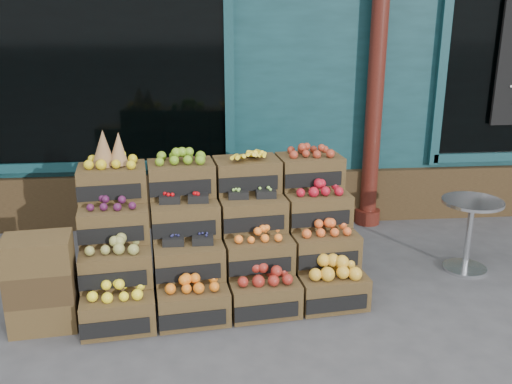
{
  "coord_description": "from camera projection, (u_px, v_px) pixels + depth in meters",
  "views": [
    {
      "loc": [
        -0.62,
        -3.91,
        2.36
      ],
      "look_at": [
        -0.2,
        0.7,
        0.85
      ],
      "focal_mm": 40.0,
      "sensor_mm": 36.0,
      "label": 1
    }
  ],
  "objects": [
    {
      "name": "bistro_table",
      "position": [
        470.0,
        227.0,
        5.24
      ],
      "size": [
        0.55,
        0.55,
        0.69
      ],
      "rotation": [
        0.0,
        0.0,
        -0.24
      ],
      "color": "silver",
      "rests_on": "ground"
    },
    {
      "name": "spare_crates",
      "position": [
        41.0,
        283.0,
        4.3
      ],
      "size": [
        0.53,
        0.4,
        0.74
      ],
      "rotation": [
        0.0,
        0.0,
        0.11
      ],
      "color": "#47351B",
      "rests_on": "ground"
    },
    {
      "name": "crate_display",
      "position": [
        219.0,
        243.0,
        4.86
      ],
      "size": [
        2.38,
        1.36,
        1.42
      ],
      "rotation": [
        0.0,
        0.0,
        0.12
      ],
      "color": "#47351B",
      "rests_on": "ground"
    },
    {
      "name": "shop_facade",
      "position": [
        243.0,
        4.0,
        8.58
      ],
      "size": [
        12.0,
        6.24,
        4.8
      ],
      "color": "#11353A",
      "rests_on": "ground"
    },
    {
      "name": "shopkeeper",
      "position": [
        145.0,
        135.0,
        6.54
      ],
      "size": [
        0.77,
        0.57,
        1.91
      ],
      "primitive_type": "imported",
      "rotation": [
        0.0,
        0.0,
        2.97
      ],
      "color": "#18541D",
      "rests_on": "ground"
    },
    {
      "name": "ground",
      "position": [
        289.0,
        321.0,
        4.49
      ],
      "size": [
        60.0,
        60.0,
        0.0
      ],
      "primitive_type": "plane",
      "color": "#3E3E41",
      "rests_on": "ground"
    }
  ]
}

